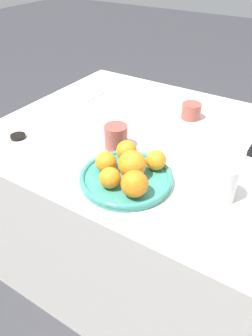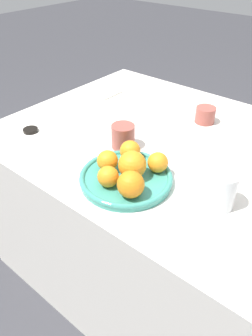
{
  "view_description": "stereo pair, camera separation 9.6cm",
  "coord_description": "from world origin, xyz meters",
  "px_view_note": "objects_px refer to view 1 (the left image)",
  "views": [
    {
      "loc": [
        0.4,
        -0.95,
        1.32
      ],
      "look_at": [
        -0.02,
        -0.29,
        0.76
      ],
      "focal_mm": 35.0,
      "sensor_mm": 36.0,
      "label": 1
    },
    {
      "loc": [
        0.48,
        -0.89,
        1.32
      ],
      "look_at": [
        -0.02,
        -0.29,
        0.76
      ],
      "focal_mm": 35.0,
      "sensor_mm": 36.0,
      "label": 2
    }
  ],
  "objects_px": {
    "soy_dish": "(18,136)",
    "orange_3": "(106,162)",
    "orange_4": "(127,151)",
    "orange_1": "(110,178)",
    "orange_2": "(135,184)",
    "orange_5": "(156,160)",
    "cup_1": "(191,111)",
    "water_glass": "(223,182)",
    "fruit_platter": "(126,178)",
    "napkin": "(83,93)",
    "orange_0": "(132,164)",
    "cup_2": "(116,137)"
  },
  "relations": [
    {
      "from": "orange_0",
      "to": "orange_4",
      "type": "xyz_separation_m",
      "value": [
        -0.06,
        0.07,
        -0.01
      ]
    },
    {
      "from": "orange_5",
      "to": "napkin",
      "type": "bearing_deg",
      "value": 147.68
    },
    {
      "from": "orange_3",
      "to": "cup_2",
      "type": "bearing_deg",
      "value": 113.79
    },
    {
      "from": "orange_1",
      "to": "cup_1",
      "type": "relative_size",
      "value": 0.8
    },
    {
      "from": "napkin",
      "to": "orange_4",
      "type": "bearing_deg",
      "value": -37.98
    },
    {
      "from": "orange_0",
      "to": "napkin",
      "type": "bearing_deg",
      "value": 140.83
    },
    {
      "from": "orange_5",
      "to": "cup_1",
      "type": "bearing_deg",
      "value": 98.3
    },
    {
      "from": "orange_1",
      "to": "orange_5",
      "type": "xyz_separation_m",
      "value": [
        0.07,
        0.15,
        0.0
      ]
    },
    {
      "from": "orange_1",
      "to": "cup_2",
      "type": "bearing_deg",
      "value": 120.0
    },
    {
      "from": "cup_2",
      "to": "cup_1",
      "type": "bearing_deg",
      "value": 69.46
    },
    {
      "from": "water_glass",
      "to": "orange_1",
      "type": "bearing_deg",
      "value": -152.14
    },
    {
      "from": "orange_4",
      "to": "napkin",
      "type": "relative_size",
      "value": 0.44
    },
    {
      "from": "soy_dish",
      "to": "orange_4",
      "type": "bearing_deg",
      "value": 9.74
    },
    {
      "from": "orange_4",
      "to": "orange_5",
      "type": "relative_size",
      "value": 1.05
    },
    {
      "from": "orange_4",
      "to": "water_glass",
      "type": "height_order",
      "value": "water_glass"
    },
    {
      "from": "orange_4",
      "to": "cup_1",
      "type": "xyz_separation_m",
      "value": [
        0.04,
        0.41,
        -0.02
      ]
    },
    {
      "from": "orange_0",
      "to": "orange_2",
      "type": "xyz_separation_m",
      "value": [
        0.05,
        -0.07,
        -0.0
      ]
    },
    {
      "from": "orange_5",
      "to": "cup_2",
      "type": "height_order",
      "value": "cup_2"
    },
    {
      "from": "orange_2",
      "to": "cup_1",
      "type": "distance_m",
      "value": 0.56
    },
    {
      "from": "orange_0",
      "to": "cup_2",
      "type": "relative_size",
      "value": 1.01
    },
    {
      "from": "napkin",
      "to": "orange_3",
      "type": "bearing_deg",
      "value": -45.06
    },
    {
      "from": "fruit_platter",
      "to": "cup_2",
      "type": "height_order",
      "value": "cup_2"
    },
    {
      "from": "orange_3",
      "to": "napkin",
      "type": "relative_size",
      "value": 0.43
    },
    {
      "from": "orange_4",
      "to": "orange_2",
      "type": "bearing_deg",
      "value": -50.5
    },
    {
      "from": "orange_2",
      "to": "napkin",
      "type": "distance_m",
      "value": 0.77
    },
    {
      "from": "orange_1",
      "to": "orange_2",
      "type": "distance_m",
      "value": 0.08
    },
    {
      "from": "orange_0",
      "to": "soy_dish",
      "type": "bearing_deg",
      "value": -179.18
    },
    {
      "from": "fruit_platter",
      "to": "orange_0",
      "type": "bearing_deg",
      "value": 44.27
    },
    {
      "from": "water_glass",
      "to": "orange_4",
      "type": "bearing_deg",
      "value": -179.39
    },
    {
      "from": "orange_3",
      "to": "water_glass",
      "type": "distance_m",
      "value": 0.34
    },
    {
      "from": "napkin",
      "to": "orange_0",
      "type": "bearing_deg",
      "value": -39.17
    },
    {
      "from": "orange_0",
      "to": "cup_2",
      "type": "height_order",
      "value": "orange_0"
    },
    {
      "from": "fruit_platter",
      "to": "water_glass",
      "type": "height_order",
      "value": "water_glass"
    },
    {
      "from": "orange_5",
      "to": "water_glass",
      "type": "distance_m",
      "value": 0.21
    },
    {
      "from": "napkin",
      "to": "orange_2",
      "type": "bearing_deg",
      "value": -40.82
    },
    {
      "from": "orange_0",
      "to": "soy_dish",
      "type": "distance_m",
      "value": 0.49
    },
    {
      "from": "fruit_platter",
      "to": "orange_3",
      "type": "height_order",
      "value": "orange_3"
    },
    {
      "from": "orange_2",
      "to": "orange_1",
      "type": "bearing_deg",
      "value": -175.62
    },
    {
      "from": "soy_dish",
      "to": "orange_3",
      "type": "bearing_deg",
      "value": -1.87
    },
    {
      "from": "fruit_platter",
      "to": "cup_1",
      "type": "height_order",
      "value": "cup_1"
    },
    {
      "from": "cup_2",
      "to": "orange_4",
      "type": "bearing_deg",
      "value": -38.19
    },
    {
      "from": "fruit_platter",
      "to": "orange_1",
      "type": "relative_size",
      "value": 4.54
    },
    {
      "from": "orange_2",
      "to": "napkin",
      "type": "bearing_deg",
      "value": 139.18
    },
    {
      "from": "orange_5",
      "to": "napkin",
      "type": "height_order",
      "value": "orange_5"
    },
    {
      "from": "orange_4",
      "to": "napkin",
      "type": "height_order",
      "value": "orange_4"
    },
    {
      "from": "orange_0",
      "to": "orange_3",
      "type": "xyz_separation_m",
      "value": [
        -0.08,
        -0.02,
        -0.01
      ]
    },
    {
      "from": "cup_1",
      "to": "napkin",
      "type": "relative_size",
      "value": 0.52
    },
    {
      "from": "water_glass",
      "to": "soy_dish",
      "type": "height_order",
      "value": "water_glass"
    },
    {
      "from": "orange_1",
      "to": "orange_4",
      "type": "relative_size",
      "value": 0.94
    },
    {
      "from": "orange_3",
      "to": "cup_1",
      "type": "xyz_separation_m",
      "value": [
        0.06,
        0.5,
        -0.02
      ]
    }
  ]
}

